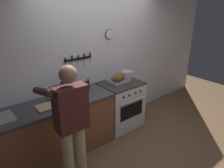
# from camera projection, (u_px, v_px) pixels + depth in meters

# --- Properties ---
(ground_plane) EXTENTS (8.00, 8.00, 0.00)m
(ground_plane) POSITION_uv_depth(u_px,v_px,m) (150.00, 155.00, 3.34)
(ground_plane) COLOR brown
(wall_back) EXTENTS (6.00, 0.13, 2.60)m
(wall_back) POSITION_uv_depth(u_px,v_px,m) (99.00, 60.00, 3.84)
(wall_back) COLOR silver
(wall_back) RESTS_ON ground
(counter_block) EXTENTS (2.03, 0.65, 0.90)m
(counter_block) POSITION_uv_depth(u_px,v_px,m) (50.00, 131.00, 3.19)
(counter_block) COLOR brown
(counter_block) RESTS_ON ground
(stove) EXTENTS (0.76, 0.67, 0.90)m
(stove) POSITION_uv_depth(u_px,v_px,m) (120.00, 104.00, 4.02)
(stove) COLOR white
(stove) RESTS_ON ground
(person_cook) EXTENTS (0.51, 0.63, 1.66)m
(person_cook) POSITION_uv_depth(u_px,v_px,m) (71.00, 121.00, 2.52)
(person_cook) COLOR #C6B793
(person_cook) RESTS_ON ground
(roasting_pan) EXTENTS (0.35, 0.26, 0.18)m
(roasting_pan) POSITION_uv_depth(u_px,v_px,m) (118.00, 79.00, 3.82)
(roasting_pan) COLOR #B7B7BC
(roasting_pan) RESTS_ON stove
(stock_pot) EXTENTS (0.21, 0.21, 0.17)m
(stock_pot) POSITION_uv_depth(u_px,v_px,m) (127.00, 76.00, 3.98)
(stock_pot) COLOR #B7B7BC
(stock_pot) RESTS_ON stove
(cutting_board) EXTENTS (0.36, 0.24, 0.02)m
(cutting_board) POSITION_uv_depth(u_px,v_px,m) (49.00, 106.00, 2.98)
(cutting_board) COLOR tan
(cutting_board) RESTS_ON counter_block
(bottle_dish_soap) EXTENTS (0.06, 0.06, 0.20)m
(bottle_dish_soap) POSITION_uv_depth(u_px,v_px,m) (49.00, 96.00, 3.12)
(bottle_dish_soap) COLOR #338CCC
(bottle_dish_soap) RESTS_ON counter_block
(bottle_wine_red) EXTENTS (0.07, 0.07, 0.31)m
(bottle_wine_red) POSITION_uv_depth(u_px,v_px,m) (63.00, 88.00, 3.27)
(bottle_wine_red) COLOR #47141E
(bottle_wine_red) RESTS_ON counter_block
(bottle_soy_sauce) EXTENTS (0.05, 0.05, 0.18)m
(bottle_soy_sauce) POSITION_uv_depth(u_px,v_px,m) (88.00, 85.00, 3.57)
(bottle_soy_sauce) COLOR black
(bottle_soy_sauce) RESTS_ON counter_block
(bottle_hot_sauce) EXTENTS (0.05, 0.05, 0.18)m
(bottle_hot_sauce) POSITION_uv_depth(u_px,v_px,m) (77.00, 89.00, 3.39)
(bottle_hot_sauce) COLOR red
(bottle_hot_sauce) RESTS_ON counter_block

